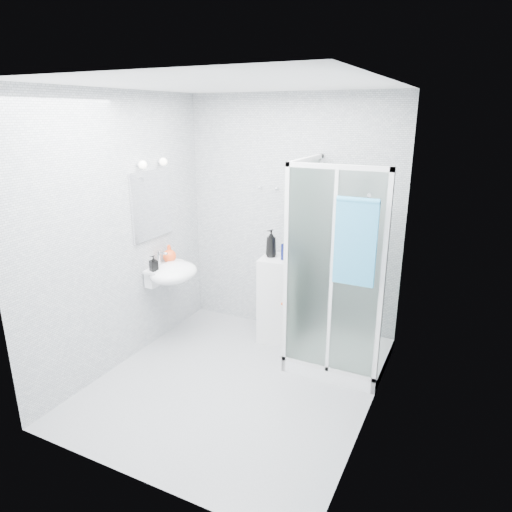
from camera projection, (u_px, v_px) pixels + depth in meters
The scene contains 12 objects.
room at pixel (232, 249), 3.82m from camera, with size 2.40×2.60×2.60m.
shower_enclosure at pixel (332, 321), 4.45m from camera, with size 0.90×0.95×2.00m.
wall_basin at pixel (172, 272), 4.77m from camera, with size 0.46×0.56×0.35m.
mirror at pixel (152, 205), 4.65m from camera, with size 0.02×0.60×0.70m, color white.
vanity_lights at pixel (153, 163), 4.50m from camera, with size 0.10×0.40×0.08m.
wall_hooks at pixel (268, 188), 4.90m from camera, with size 0.23×0.06×0.03m.
storage_cabinet at pixel (279, 299), 4.93m from camera, with size 0.42×0.43×0.94m.
hand_towel at pixel (356, 240), 3.70m from camera, with size 0.34×0.05×0.73m.
shampoo_bottle_a at pixel (271, 243), 4.78m from camera, with size 0.11×0.11×0.29m, color black.
shampoo_bottle_b at pixel (289, 248), 4.69m from camera, with size 0.11×0.12×0.25m, color #0B1246.
soap_dispenser_orange at pixel (169, 253), 4.88m from camera, with size 0.15×0.15×0.19m, color #FE511D.
soap_dispenser_black at pixel (154, 263), 4.60m from camera, with size 0.07×0.07×0.16m, color black.
Camera 1 is at (1.79, -3.20, 2.40)m, focal length 32.00 mm.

